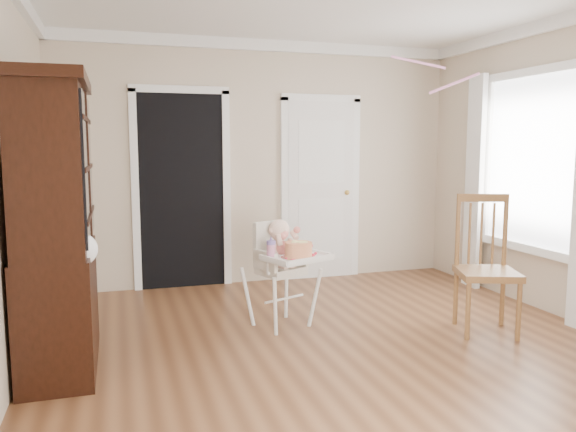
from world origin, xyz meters
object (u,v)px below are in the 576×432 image
object	(u,v)px
high_chair	(281,261)
cake	(299,250)
china_cabinet	(56,225)
dining_chair	(486,269)
sippy_cup	(271,249)

from	to	relation	value
high_chair	cake	distance (m)	0.29
high_chair	cake	bearing A→B (deg)	-94.13
cake	china_cabinet	distance (m)	1.84
cake	dining_chair	size ratio (longest dim) A/B	0.25
high_chair	dining_chair	bearing A→B (deg)	-42.77
high_chair	dining_chair	xyz separation A→B (m)	(1.60, -0.62, -0.04)
cake	dining_chair	xyz separation A→B (m)	(1.52, -0.38, -0.17)
cake	sippy_cup	size ratio (longest dim) A/B	1.59
cake	dining_chair	distance (m)	1.58
cake	sippy_cup	xyz separation A→B (m)	(-0.21, 0.07, 0.01)
cake	sippy_cup	bearing A→B (deg)	162.73
sippy_cup	dining_chair	size ratio (longest dim) A/B	0.16
cake	sippy_cup	world-z (taller)	sippy_cup
dining_chair	sippy_cup	bearing A→B (deg)	-174.36
cake	china_cabinet	bearing A→B (deg)	-175.18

